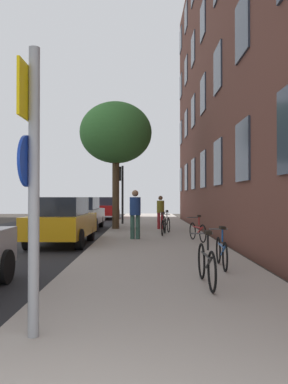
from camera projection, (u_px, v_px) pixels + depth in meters
The scene contains 17 objects.
ground_plane at pixel (73, 235), 16.54m from camera, with size 41.80×41.80×0.00m, color #332D28.
road_asphalt at pixel (25, 235), 16.55m from camera, with size 7.00×38.00×0.01m, color #232326.
sidewalk at pixel (155, 234), 16.54m from camera, with size 4.20×38.00×0.12m, color #9E9389.
building_facade at pixel (217, 58), 16.14m from camera, with size 0.56×27.00×14.97m.
sign_post at pixel (32, 171), 4.19m from camera, with size 0.15×0.60×3.15m.
traffic_light at pixel (121, 184), 21.97m from camera, with size 0.43×0.24×3.30m.
tree_near at pixel (116, 133), 18.51m from camera, with size 3.46×3.46×6.09m.
bicycle_0 at pixel (207, 264), 6.58m from camera, with size 0.42×1.68×0.95m.
bicycle_1 at pixel (222, 251), 8.24m from camera, with size 0.42×1.57×0.90m.
bicycle_2 at pixel (198, 231), 13.18m from camera, with size 0.50×1.58×0.90m.
bicycle_3 at pixel (164, 226), 15.44m from camera, with size 0.43×1.58×0.91m.
bicycle_4 at pixel (167, 223), 16.96m from camera, with size 0.42×1.71×0.94m.
pedestrian_0 at pixel (136, 211), 13.89m from camera, with size 0.55×0.55×1.77m.
pedestrian_1 at pixel (161, 210), 18.32m from camera, with size 0.49×0.49×1.58m.
car_1 at pixel (63, 220), 13.03m from camera, with size 1.85×3.98×1.62m.
car_2 at pixel (82, 213), 19.22m from camera, with size 1.95×4.12×1.62m.
car_3 at pixel (106, 208), 28.74m from camera, with size 1.96×4.44×1.62m.
Camera 1 is at (0.67, -1.56, 1.63)m, focal length 35.98 mm.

